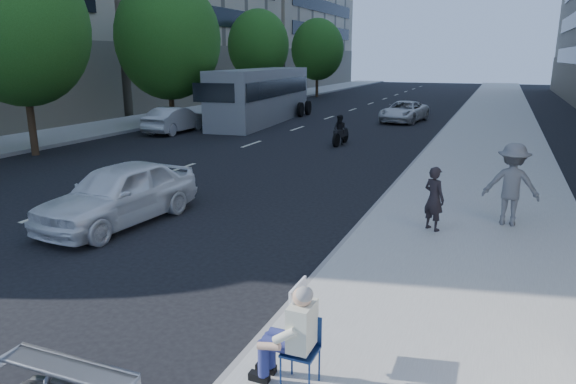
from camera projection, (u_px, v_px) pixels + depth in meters
The scene contains 15 objects.
ground at pixel (230, 281), 9.50m from camera, with size 160.00×160.00×0.00m, color black.
near_sidewalk at pixel (491, 138), 25.89m from camera, with size 5.00×120.00×0.15m, color #A3A098.
far_sidewalk at pixel (152, 119), 33.53m from camera, with size 4.50×120.00×0.15m, color #A3A098.
tree_far_b at pixel (20, 28), 20.39m from camera, with size 5.40×5.40×8.24m.
tree_far_c at pixel (168, 39), 29.36m from camera, with size 6.00×6.00×8.47m.
tree_far_d at pixel (259, 46), 40.13m from camera, with size 4.80×4.80×7.65m.
tree_far_e at pixel (317, 50), 52.67m from camera, with size 5.40×5.40×7.89m.
seated_protester at pixel (293, 329), 6.10m from camera, with size 0.83×1.11×1.31m.
jogger at pixel (511, 184), 12.00m from camera, with size 1.26×0.72×1.95m, color slate.
pedestrian_woman at pixel (434, 199), 11.67m from camera, with size 0.54×0.36×1.48m, color black.
white_sedan_near at pixel (119, 193), 12.63m from camera, with size 1.78×4.44×1.51m, color white.
white_sedan_mid at pixel (175, 120), 28.06m from camera, with size 1.48×4.23×1.39m, color silver.
white_sedan_far at pixel (404, 112), 32.77m from camera, with size 2.16×4.68×1.30m, color silver.
motorcycle at pixel (340, 132), 24.03m from camera, with size 0.75×2.05×1.42m.
bus at pixel (262, 96), 32.45m from camera, with size 3.59×12.24×3.30m.
Camera 1 is at (4.33, -7.70, 4.00)m, focal length 32.00 mm.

